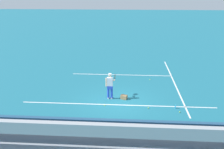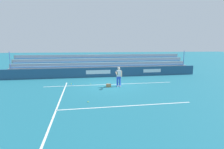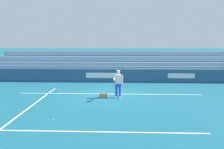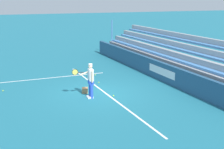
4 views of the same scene
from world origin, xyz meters
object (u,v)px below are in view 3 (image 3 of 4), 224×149
Objects in this scene: tennis_player at (118,84)px; tennis_ball_near_player at (83,92)px; tennis_ball_midcourt at (59,90)px; water_bottle at (59,91)px; tennis_ball_toward_net at (122,93)px; ball_box_cardboard at (103,96)px; tennis_ball_far_right at (53,120)px.

tennis_ball_near_player is (2.40, -1.34, -0.86)m from tennis_player.
tennis_ball_midcourt is 0.30× the size of water_bottle.
tennis_ball_toward_net is 1.00× the size of tennis_ball_near_player.
tennis_ball_midcourt is at bearing -73.12° from water_bottle.
tennis_ball_midcourt and tennis_ball_toward_net have the same top height.
ball_box_cardboard is 6.06× the size of tennis_ball_near_player.
tennis_ball_far_right and tennis_ball_near_player have the same top height.
ball_box_cardboard is 4.38m from tennis_ball_far_right.
tennis_ball_far_right is at bearing 58.69° from tennis_ball_toward_net.
tennis_ball_near_player is at bearing -175.73° from water_bottle.
tennis_player is 4.92m from tennis_ball_far_right.
water_bottle is at bearing -1.06° from tennis_ball_toward_net.
tennis_ball_far_right is at bearing 103.42° from tennis_ball_midcourt.
tennis_ball_near_player is 0.30× the size of water_bottle.
tennis_ball_toward_net is at bearing 175.69° from tennis_ball_near_player.
tennis_ball_near_player is at bearing -94.63° from tennis_ball_far_right.
water_bottle is at bearing -16.81° from tennis_player.
tennis_ball_toward_net is 2.66m from tennis_ball_near_player.
ball_box_cardboard reaches higher than water_bottle.
tennis_player is 1.18m from ball_box_cardboard.
water_bottle reaches higher than tennis_ball_midcourt.
tennis_player reaches higher than ball_box_cardboard.
water_bottle is at bearing -21.17° from ball_box_cardboard.
tennis_player is at bearing 150.94° from tennis_ball_near_player.
ball_box_cardboard reaches higher than tennis_ball_near_player.
water_bottle is at bearing -76.95° from tennis_ball_far_right.
tennis_ball_toward_net is at bearing -102.35° from tennis_player.
ball_box_cardboard is 1.62m from tennis_ball_toward_net.
tennis_ball_far_right is at bearing 63.87° from ball_box_cardboard.
tennis_player reaches higher than tennis_ball_far_right.
water_bottle reaches higher than tennis_ball_toward_net.
tennis_player is 25.98× the size of tennis_ball_near_player.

